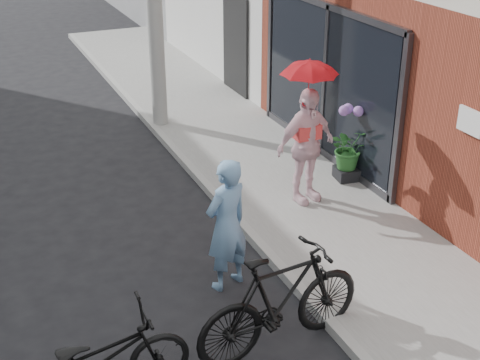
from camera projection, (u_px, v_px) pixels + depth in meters
ground at (232, 323)px, 7.35m from camera, size 80.00×80.00×0.00m
sidewalk at (310, 205)px, 9.74m from camera, size 2.20×24.00×0.12m
curb at (238, 221)px, 9.31m from camera, size 0.12×24.00×0.12m
officer at (227, 225)px, 7.67m from camera, size 0.69×0.57×1.64m
bike_right at (281, 301)px, 6.75m from camera, size 1.97×0.75×1.16m
kimono_woman at (306, 146)px, 9.42m from camera, size 1.05×0.60×1.69m
parasol at (310, 65)px, 8.91m from camera, size 0.76×0.76×0.66m
planter at (347, 173)px, 10.38m from camera, size 0.40×0.40×0.18m
potted_plant at (349, 148)px, 10.20m from camera, size 0.60×0.52×0.67m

